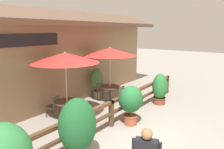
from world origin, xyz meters
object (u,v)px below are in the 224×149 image
potted_plant_corner_fern (160,89)px  chair_middle_wallside (98,90)px  chair_near_wallside (54,105)px  patio_umbrella_near (65,58)px  patio_umbrella_middle (110,52)px  chair_near_streetside (81,113)px  dining_table_middle (110,89)px  potted_plant_small_flowering (131,101)px  chair_middle_streetside (124,95)px  dining_table_near (67,105)px  potted_plant_broad_leaf (97,80)px  potted_plant_entrance_palm (78,127)px

potted_plant_corner_fern → chair_middle_wallside: bearing=111.5°
chair_near_wallside → patio_umbrella_near: bearing=81.3°
patio_umbrella_middle → chair_middle_wallside: (0.05, 0.75, -1.93)m
chair_near_streetside → dining_table_middle: chair_near_streetside is taller
patio_umbrella_near → chair_near_wallside: 2.06m
chair_near_streetside → patio_umbrella_middle: 3.39m
chair_near_wallside → potted_plant_small_flowering: 3.06m
chair_near_streetside → chair_middle_wallside: same height
potted_plant_corner_fern → patio_umbrella_near: bearing=152.3°
chair_middle_streetside → potted_plant_corner_fern: size_ratio=0.59×
chair_near_streetside → dining_table_near: bearing=99.4°
chair_near_streetside → potted_plant_broad_leaf: potted_plant_broad_leaf is taller
chair_near_wallside → potted_plant_corner_fern: bearing=132.8°
chair_middle_streetside → patio_umbrella_near: bearing=165.1°
chair_near_streetside → chair_middle_streetside: size_ratio=1.00×
chair_middle_streetside → potted_plant_entrance_palm: size_ratio=0.49×
patio_umbrella_near → potted_plant_corner_fern: 4.63m
dining_table_middle → patio_umbrella_middle: bearing=-90.0°
potted_plant_entrance_palm → potted_plant_corner_fern: size_ratio=1.20×
chair_middle_wallside → potted_plant_small_flowering: size_ratio=0.59×
chair_near_wallside → potted_plant_corner_fern: 4.73m
dining_table_near → chair_near_wallside: bearing=93.3°
dining_table_middle → potted_plant_broad_leaf: 0.94m
potted_plant_corner_fern → potted_plant_broad_leaf: 3.06m
potted_plant_entrance_palm → potted_plant_corner_fern: 5.46m
patio_umbrella_near → potted_plant_broad_leaf: patio_umbrella_near is taller
patio_umbrella_middle → potted_plant_small_flowering: patio_umbrella_middle is taller
chair_near_streetside → potted_plant_entrance_palm: (-1.62, -1.45, 0.49)m
patio_umbrella_middle → potted_plant_corner_fern: (1.14, -2.00, -1.67)m
chair_near_wallside → potted_plant_entrance_palm: (-1.58, -2.87, 0.49)m
patio_umbrella_near → patio_umbrella_middle: (2.69, -0.00, 0.00)m
patio_umbrella_near → dining_table_near: (-0.00, 0.00, -1.78)m
potted_plant_entrance_palm → potted_plant_broad_leaf: bearing=34.3°
potted_plant_entrance_palm → potted_plant_small_flowering: (2.74, 0.07, -0.08)m
patio_umbrella_near → potted_plant_broad_leaf: bearing=17.3°
dining_table_near → chair_near_streetside: (-0.00, -0.71, -0.15)m
patio_umbrella_near → chair_near_wallside: bearing=93.3°
patio_umbrella_middle → potted_plant_entrance_palm: patio_umbrella_middle is taller
chair_near_wallside → potted_plant_broad_leaf: bearing=171.2°
chair_near_streetside → dining_table_middle: (2.69, 0.71, 0.15)m
patio_umbrella_near → potted_plant_broad_leaf: 3.28m
chair_middle_wallside → potted_plant_broad_leaf: size_ratio=0.55×
patio_umbrella_near → potted_plant_small_flowering: bearing=-62.0°
chair_near_streetside → potted_plant_entrance_palm: 2.23m
patio_umbrella_near → chair_middle_streetside: patio_umbrella_near is taller
chair_middle_streetside → potted_plant_corner_fern: potted_plant_corner_fern is taller
chair_middle_wallside → potted_plant_broad_leaf: bearing=-111.5°
dining_table_middle → potted_plant_entrance_palm: bearing=-153.5°
chair_near_wallside → dining_table_near: bearing=81.3°
dining_table_middle → potted_plant_broad_leaf: (0.12, 0.88, 0.32)m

